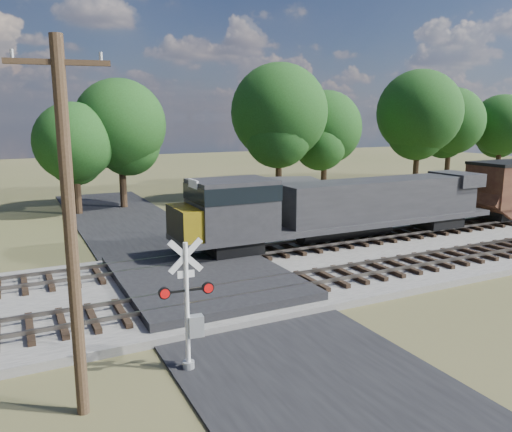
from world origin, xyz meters
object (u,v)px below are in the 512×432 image
crossing_signal_near (190,317)px  equipment_shed (292,197)px  utility_pole (70,226)px  crossing_signal_far (244,215)px

crossing_signal_near → equipment_shed: 24.26m
crossing_signal_near → utility_pole: (-3.12, -0.84, 3.13)m
utility_pole → equipment_shed: size_ratio=1.86×
equipment_shed → crossing_signal_near: bearing=-111.9°
crossing_signal_far → equipment_shed: crossing_signal_far is taller
crossing_signal_near → utility_pole: bearing=-159.9°
utility_pole → equipment_shed: utility_pole is taller
crossing_signal_near → utility_pole: size_ratio=0.44×
crossing_signal_near → crossing_signal_far: (7.96, 13.34, -0.03)m
crossing_signal_far → utility_pole: (-11.08, -14.18, 3.17)m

